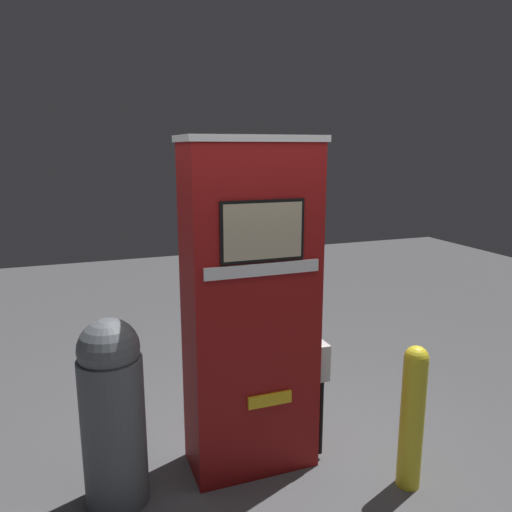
# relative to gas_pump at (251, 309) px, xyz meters

# --- Properties ---
(ground_plane) EXTENTS (14.00, 14.00, 0.00)m
(ground_plane) POSITION_rel_gas_pump_xyz_m (-0.00, -0.22, -1.09)
(ground_plane) COLOR #4C4C4F
(gas_pump) EXTENTS (0.92, 0.47, 2.18)m
(gas_pump) POSITION_rel_gas_pump_xyz_m (0.00, 0.00, 0.00)
(gas_pump) COLOR maroon
(gas_pump) RESTS_ON ground_plane
(safety_bollard) EXTENTS (0.15, 0.15, 0.94)m
(safety_bollard) POSITION_rel_gas_pump_xyz_m (0.85, -0.59, -0.60)
(safety_bollard) COLOR yellow
(safety_bollard) RESTS_ON ground_plane
(trash_bin) EXTENTS (0.38, 0.38, 1.17)m
(trash_bin) POSITION_rel_gas_pump_xyz_m (-0.90, -0.09, -0.50)
(trash_bin) COLOR #51565B
(trash_bin) RESTS_ON ground_plane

